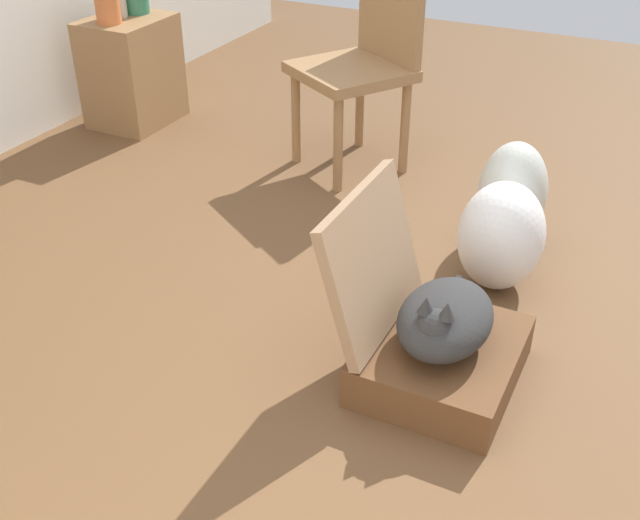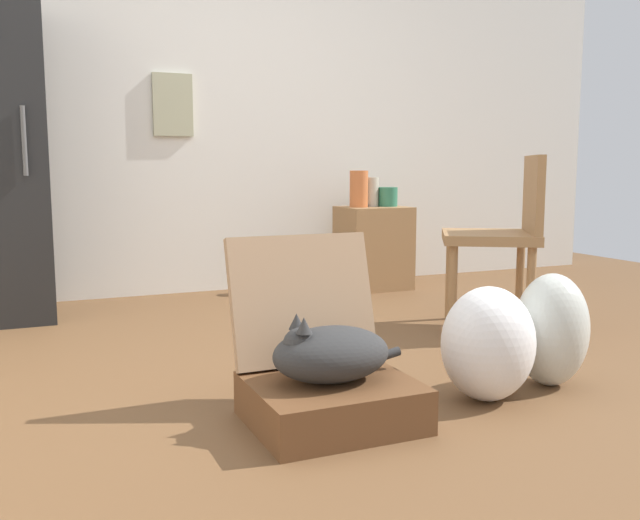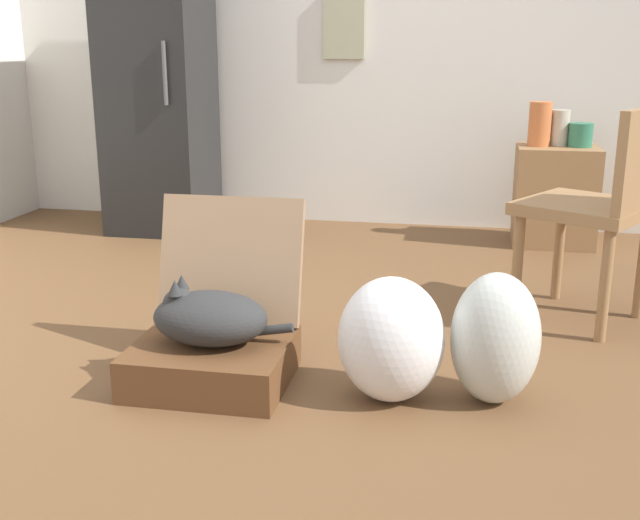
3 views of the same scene
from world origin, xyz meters
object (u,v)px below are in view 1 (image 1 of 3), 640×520
object	(u,v)px
plastic_bag_white	(501,236)
chair	(363,63)
plastic_bag_clear	(512,194)
vase_short	(136,0)
side_table	(132,71)
cat	(445,319)
suitcase_base	(441,360)

from	to	relation	value
plastic_bag_white	chair	xyz separation A→B (m)	(0.76, 0.89, 0.30)
plastic_bag_clear	vase_short	size ratio (longest dim) A/B	3.30
side_table	plastic_bag_clear	bearing A→B (deg)	-99.98
chair	side_table	bearing A→B (deg)	-146.34
cat	vase_short	bearing A→B (deg)	56.95
plastic_bag_white	plastic_bag_clear	world-z (taller)	plastic_bag_clear
suitcase_base	cat	world-z (taller)	cat
chair	suitcase_base	bearing A→B (deg)	-25.41
side_table	chair	size ratio (longest dim) A/B	0.63
plastic_bag_white	vase_short	xyz separation A→B (m)	(0.83, 2.23, 0.42)
suitcase_base	plastic_bag_clear	world-z (taller)	plastic_bag_clear
cat	plastic_bag_white	xyz separation A→B (m)	(0.62, -0.01, -0.03)
plastic_bag_white	vase_short	size ratio (longest dim) A/B	3.14
plastic_bag_white	side_table	distance (m)	2.34
plastic_bag_clear	side_table	world-z (taller)	side_table
cat	plastic_bag_clear	xyz separation A→B (m)	(0.95, 0.03, -0.02)
suitcase_base	chair	distance (m)	1.68
plastic_bag_clear	side_table	bearing A→B (deg)	80.02
chair	cat	bearing A→B (deg)	-25.56
suitcase_base	cat	distance (m)	0.17
suitcase_base	vase_short	xyz separation A→B (m)	(1.44, 2.22, 0.56)
plastic_bag_clear	chair	bearing A→B (deg)	63.22
plastic_bag_white	vase_short	bearing A→B (deg)	69.70
cat	plastic_bag_clear	bearing A→B (deg)	2.09
plastic_bag_clear	plastic_bag_white	bearing A→B (deg)	-172.10
suitcase_base	chair	bearing A→B (deg)	32.75
suitcase_base	chair	world-z (taller)	chair
side_table	vase_short	size ratio (longest dim) A/B	4.28
chair	vase_short	bearing A→B (deg)	-151.17
plastic_bag_white	plastic_bag_clear	size ratio (longest dim) A/B	0.95
plastic_bag_white	chair	distance (m)	1.21
suitcase_base	plastic_bag_clear	xyz separation A→B (m)	(0.94, 0.04, 0.15)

